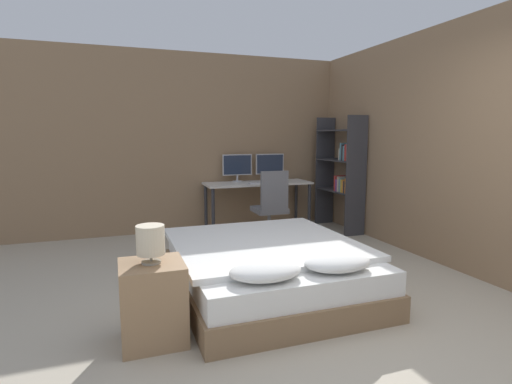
{
  "coord_description": "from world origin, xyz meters",
  "views": [
    {
      "loc": [
        -1.72,
        -2.08,
        1.47
      ],
      "look_at": [
        -0.01,
        2.68,
        0.75
      ],
      "focal_mm": 28.0,
      "sensor_mm": 36.0,
      "label": 1
    }
  ],
  "objects_px": {
    "monitor_right": "(270,165)",
    "office_chair": "(271,214)",
    "nightstand": "(153,302)",
    "monitor_left": "(237,166)",
    "computer_mouse": "(280,182)",
    "bed": "(268,268)",
    "bedside_lamp": "(150,241)",
    "keyboard": "(262,183)",
    "bookshelf": "(343,169)",
    "desk": "(258,188)"
  },
  "relations": [
    {
      "from": "desk",
      "to": "monitor_right",
      "type": "xyz_separation_m",
      "value": [
        0.27,
        0.19,
        0.33
      ]
    },
    {
      "from": "desk",
      "to": "office_chair",
      "type": "height_order",
      "value": "office_chair"
    },
    {
      "from": "bedside_lamp",
      "to": "monitor_left",
      "type": "bearing_deg",
      "value": 63.15
    },
    {
      "from": "desk",
      "to": "bed",
      "type": "bearing_deg",
      "value": -107.75
    },
    {
      "from": "nightstand",
      "to": "monitor_left",
      "type": "bearing_deg",
      "value": 63.15
    },
    {
      "from": "desk",
      "to": "computer_mouse",
      "type": "distance_m",
      "value": 0.37
    },
    {
      "from": "monitor_left",
      "to": "office_chair",
      "type": "distance_m",
      "value": 1.08
    },
    {
      "from": "bedside_lamp",
      "to": "computer_mouse",
      "type": "xyz_separation_m",
      "value": [
        2.16,
        2.78,
        0.02
      ]
    },
    {
      "from": "bed",
      "to": "computer_mouse",
      "type": "height_order",
      "value": "computer_mouse"
    },
    {
      "from": "bed",
      "to": "desk",
      "type": "distance_m",
      "value": 2.55
    },
    {
      "from": "monitor_right",
      "to": "office_chair",
      "type": "height_order",
      "value": "monitor_right"
    },
    {
      "from": "bed",
      "to": "nightstand",
      "type": "bearing_deg",
      "value": -152.73
    },
    {
      "from": "office_chair",
      "to": "keyboard",
      "type": "bearing_deg",
      "value": 83.64
    },
    {
      "from": "bedside_lamp",
      "to": "keyboard",
      "type": "bearing_deg",
      "value": 56.05
    },
    {
      "from": "monitor_left",
      "to": "bed",
      "type": "bearing_deg",
      "value": -100.8
    },
    {
      "from": "bookshelf",
      "to": "keyboard",
      "type": "bearing_deg",
      "value": 166.32
    },
    {
      "from": "keyboard",
      "to": "office_chair",
      "type": "xyz_separation_m",
      "value": [
        -0.06,
        -0.5,
        -0.37
      ]
    },
    {
      "from": "bed",
      "to": "keyboard",
      "type": "bearing_deg",
      "value": 70.86
    },
    {
      "from": "bed",
      "to": "monitor_right",
      "type": "distance_m",
      "value": 2.89
    },
    {
      "from": "monitor_left",
      "to": "keyboard",
      "type": "distance_m",
      "value": 0.52
    },
    {
      "from": "desk",
      "to": "office_chair",
      "type": "xyz_separation_m",
      "value": [
        -0.06,
        -0.68,
        -0.27
      ]
    },
    {
      "from": "monitor_right",
      "to": "computer_mouse",
      "type": "distance_m",
      "value": 0.44
    },
    {
      "from": "nightstand",
      "to": "monitor_right",
      "type": "height_order",
      "value": "monitor_right"
    },
    {
      "from": "monitor_left",
      "to": "monitor_right",
      "type": "distance_m",
      "value": 0.55
    },
    {
      "from": "monitor_right",
      "to": "keyboard",
      "type": "height_order",
      "value": "monitor_right"
    },
    {
      "from": "monitor_left",
      "to": "desk",
      "type": "bearing_deg",
      "value": -34.7
    },
    {
      "from": "computer_mouse",
      "to": "keyboard",
      "type": "bearing_deg",
      "value": 180.0
    },
    {
      "from": "bed",
      "to": "bedside_lamp",
      "type": "height_order",
      "value": "bedside_lamp"
    },
    {
      "from": "nightstand",
      "to": "monitor_left",
      "type": "relative_size",
      "value": 1.23
    },
    {
      "from": "monitor_right",
      "to": "bookshelf",
      "type": "bearing_deg",
      "value": -35.45
    },
    {
      "from": "bed",
      "to": "desk",
      "type": "bearing_deg",
      "value": 72.25
    },
    {
      "from": "monitor_right",
      "to": "office_chair",
      "type": "distance_m",
      "value": 1.11
    },
    {
      "from": "keyboard",
      "to": "bookshelf",
      "type": "relative_size",
      "value": 0.23
    },
    {
      "from": "bedside_lamp",
      "to": "keyboard",
      "type": "height_order",
      "value": "bedside_lamp"
    },
    {
      "from": "office_chair",
      "to": "bookshelf",
      "type": "relative_size",
      "value": 0.57
    },
    {
      "from": "bookshelf",
      "to": "bedside_lamp",
      "type": "bearing_deg",
      "value": -141.21
    },
    {
      "from": "monitor_left",
      "to": "computer_mouse",
      "type": "bearing_deg",
      "value": -33.42
    },
    {
      "from": "nightstand",
      "to": "desk",
      "type": "height_order",
      "value": "desk"
    },
    {
      "from": "desk",
      "to": "monitor_left",
      "type": "height_order",
      "value": "monitor_left"
    },
    {
      "from": "office_chair",
      "to": "nightstand",
      "type": "bearing_deg",
      "value": -128.5
    },
    {
      "from": "bedside_lamp",
      "to": "bookshelf",
      "type": "distance_m",
      "value": 3.96
    },
    {
      "from": "computer_mouse",
      "to": "office_chair",
      "type": "distance_m",
      "value": 0.72
    },
    {
      "from": "desk",
      "to": "keyboard",
      "type": "distance_m",
      "value": 0.21
    },
    {
      "from": "nightstand",
      "to": "computer_mouse",
      "type": "bearing_deg",
      "value": 52.06
    },
    {
      "from": "keyboard",
      "to": "computer_mouse",
      "type": "height_order",
      "value": "computer_mouse"
    },
    {
      "from": "computer_mouse",
      "to": "bedside_lamp",
      "type": "bearing_deg",
      "value": -127.94
    },
    {
      "from": "computer_mouse",
      "to": "bookshelf",
      "type": "distance_m",
      "value": 0.99
    },
    {
      "from": "bookshelf",
      "to": "nightstand",
      "type": "bearing_deg",
      "value": -141.21
    },
    {
      "from": "bedside_lamp",
      "to": "monitor_left",
      "type": "distance_m",
      "value": 3.54
    },
    {
      "from": "bedside_lamp",
      "to": "monitor_right",
      "type": "height_order",
      "value": "monitor_right"
    }
  ]
}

